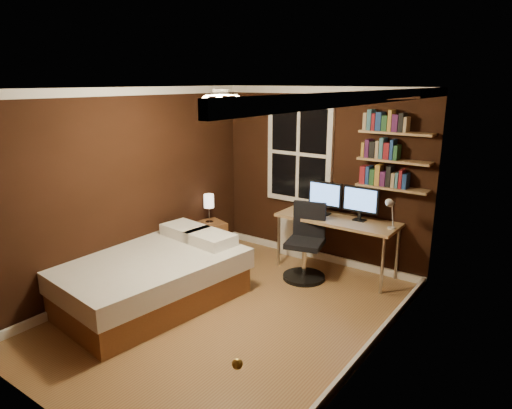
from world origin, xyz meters
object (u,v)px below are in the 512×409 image
Objects in this scene: bedside_lamp at (209,209)px; desk_lamp at (391,213)px; desk at (337,223)px; office_chair at (306,250)px; monitor_right at (360,204)px; monitor_left at (325,198)px; nightstand at (210,238)px; bed at (149,277)px; radiator at (293,235)px.

bedside_lamp is 2.65m from desk_lamp.
office_chair is (-0.25, -0.40, -0.33)m from desk.
monitor_right is 0.95m from office_chair.
office_chair is at bearing -137.73° from monitor_right.
desk is 3.73× the size of desk_lamp.
bedside_lamp is at bearing -159.81° from monitor_left.
monitor_left reaches higher than nightstand.
bed is at bearing -128.46° from monitor_right.
desk_lamp is 1.21m from office_chair.
office_chair reaches higher than bedside_lamp.
nightstand is (-0.41, 1.57, -0.05)m from bed.
bed is 2.24× the size of office_chair.
monitor_left reaches higher than desk_lamp.
nightstand is 2.34m from monitor_right.
nightstand is at bearing 169.55° from office_chair.
bedside_lamp is 2.23m from monitor_right.
radiator is at bearing 54.28° from nightstand.
radiator is 0.39× the size of desk.
radiator is at bearing 35.01° from bedside_lamp.
nightstand is 1.04× the size of monitor_right.
monitor_right is at bearing 159.67° from desk_lamp.
desk is (1.85, 0.51, 0.46)m from nightstand.
monitor_right is (1.10, -0.13, 0.69)m from radiator.
desk is at bearing 15.42° from bedside_lamp.
desk is at bearing 43.77° from office_chair.
bed is 1.39× the size of desk.
desk_lamp reaches higher than desk.
office_chair is at bearing -121.89° from desk.
desk_lamp is 0.43× the size of office_chair.
radiator is at bearing 81.70° from bed.
nightstand is 1.97m from desk.
nightstand is 0.50× the size of office_chair.
nightstand is 1.04× the size of monitor_left.
nightstand is at bearing 0.00° from bedside_lamp.
monitor_left is (1.61, 0.59, 0.28)m from bedside_lamp.
monitor_right is 0.48× the size of office_chair.
monitor_right reaches higher than desk_lamp.
desk is 1.61× the size of office_chair.
office_chair is at bearing -91.31° from monitor_left.
bedside_lamp is 0.88× the size of monitor_left.
office_chair is at bearing 3.90° from bedside_lamp.
monitor_right is 1.12× the size of desk_lamp.
nightstand is 0.47m from bedside_lamp.
radiator is (1.03, 0.72, 0.07)m from nightstand.
radiator is (0.62, 2.29, 0.01)m from bed.
desk is 3.32× the size of monitor_right.
radiator is 0.63× the size of office_chair.
bedside_lamp is at bearing -164.47° from monitor_right.
desk_lamp is (2.60, 0.42, 0.74)m from nightstand.
bed is at bearing -124.61° from desk.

